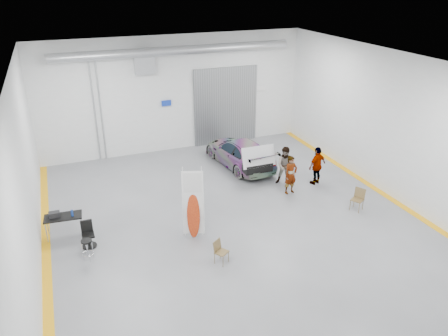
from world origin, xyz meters
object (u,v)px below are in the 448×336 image
object	(u,v)px
person_b	(286,166)
shop_stool	(88,250)
person_c	(317,166)
work_table	(61,216)
sedan_car	(240,152)
folding_chair_far	(356,204)
person_a	(291,175)
folding_chair_near	(221,256)
office_chair	(88,236)
surfboard_display	(195,209)

from	to	relation	value
person_b	shop_stool	size ratio (longest dim) A/B	2.37
person_c	work_table	size ratio (longest dim) A/B	1.31
sedan_car	person_b	distance (m)	2.89
person_b	work_table	xyz separation A→B (m)	(-9.58, -0.87, -0.07)
person_b	folding_chair_far	xyz separation A→B (m)	(1.52, -3.16, -0.60)
person_b	work_table	distance (m)	9.62
person_a	person_c	xyz separation A→B (m)	(1.54, 0.37, 0.03)
folding_chair_near	person_a	bearing A→B (deg)	2.94
folding_chair_near	shop_stool	size ratio (longest dim) A/B	1.09
person_c	folding_chair_far	xyz separation A→B (m)	(0.21, -2.68, -0.60)
folding_chair_far	office_chair	size ratio (longest dim) A/B	0.97
person_c	shop_stool	size ratio (longest dim) A/B	2.37
work_table	office_chair	distance (m)	1.33
person_b	surfboard_display	distance (m)	5.72
person_a	person_b	bearing A→B (deg)	65.12
sedan_car	person_b	size ratio (longest dim) A/B	2.63
person_c	folding_chair_near	world-z (taller)	person_c
folding_chair_far	surfboard_display	bearing A→B (deg)	-124.33
surfboard_display	work_table	size ratio (longest dim) A/B	2.04
person_b	surfboard_display	world-z (taller)	surfboard_display
surfboard_display	work_table	xyz separation A→B (m)	(-4.49, 1.74, -0.30)
sedan_car	surfboard_display	world-z (taller)	surfboard_display
person_c	office_chair	world-z (taller)	person_c
folding_chair_far	sedan_car	bearing A→B (deg)	174.64
shop_stool	office_chair	bearing A→B (deg)	83.21
work_table	surfboard_display	bearing A→B (deg)	-21.18
sedan_car	person_a	size ratio (longest dim) A/B	2.72
person_a	shop_stool	size ratio (longest dim) A/B	2.30
person_b	folding_chair_near	world-z (taller)	person_b
person_b	surfboard_display	size ratio (longest dim) A/B	0.64
person_b	person_c	world-z (taller)	person_c
folding_chair_far	office_chair	distance (m)	10.38
surfboard_display	folding_chair_near	bearing A→B (deg)	-62.67
surfboard_display	office_chair	size ratio (longest dim) A/B	2.90
person_a	shop_stool	xyz separation A→B (m)	(-8.64, -1.80, -0.49)
surfboard_display	office_chair	bearing A→B (deg)	-173.36
person_c	sedan_car	bearing A→B (deg)	-70.41
shop_stool	folding_chair_far	bearing A→B (deg)	-2.81
surfboard_display	person_a	bearing A→B (deg)	38.18
person_b	person_c	xyz separation A→B (m)	(1.31, -0.49, 0.00)
person_a	person_b	size ratio (longest dim) A/B	0.97
sedan_car	shop_stool	size ratio (longest dim) A/B	6.24
folding_chair_near	work_table	bearing A→B (deg)	108.00
sedan_car	office_chair	xyz separation A→B (m)	(-7.68, -4.51, -0.26)
shop_stool	folding_chair_near	bearing A→B (deg)	-23.69
folding_chair_near	folding_chair_far	bearing A→B (deg)	-23.76
folding_chair_far	office_chair	world-z (taller)	office_chair
surfboard_display	shop_stool	xyz separation A→B (m)	(-3.79, -0.04, -0.75)
folding_chair_far	shop_stool	xyz separation A→B (m)	(-10.39, 0.51, 0.09)
person_c	folding_chair_near	size ratio (longest dim) A/B	2.18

